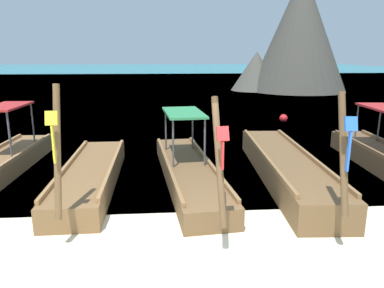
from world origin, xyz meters
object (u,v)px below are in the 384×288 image
(longtail_boat_violet_ribbon, at_px, (1,163))
(longtail_boat_red_ribbon, at_px, (188,170))
(longtail_boat_yellow_ribbon, at_px, (91,175))
(mooring_buoy_near, at_px, (283,118))
(longtail_boat_blue_ribbon, at_px, (285,167))
(karst_rock, at_px, (296,35))

(longtail_boat_violet_ribbon, distance_m, longtail_boat_red_ribbon, 5.34)
(longtail_boat_yellow_ribbon, height_order, mooring_buoy_near, longtail_boat_yellow_ribbon)
(longtail_boat_violet_ribbon, xyz_separation_m, longtail_boat_yellow_ribbon, (2.72, -1.15, -0.04))
(longtail_boat_violet_ribbon, xyz_separation_m, mooring_buoy_near, (10.58, 7.37, -0.12))
(longtail_boat_yellow_ribbon, height_order, longtail_boat_blue_ribbon, longtail_boat_yellow_ribbon)
(longtail_boat_violet_ribbon, xyz_separation_m, longtail_boat_blue_ribbon, (7.88, -1.01, 0.01))
(longtail_boat_blue_ribbon, xyz_separation_m, mooring_buoy_near, (2.70, 8.38, -0.14))
(longtail_boat_yellow_ribbon, height_order, longtail_boat_red_ribbon, longtail_boat_yellow_ribbon)
(longtail_boat_yellow_ribbon, distance_m, longtail_boat_red_ribbon, 2.53)
(longtail_boat_violet_ribbon, height_order, longtail_boat_red_ribbon, longtail_boat_violet_ribbon)
(longtail_boat_violet_ribbon, relative_size, mooring_buoy_near, 15.95)
(longtail_boat_yellow_ribbon, distance_m, mooring_buoy_near, 11.59)
(longtail_boat_violet_ribbon, height_order, longtail_boat_yellow_ribbon, longtail_boat_yellow_ribbon)
(longtail_boat_violet_ribbon, xyz_separation_m, karst_rock, (16.60, 23.19, 4.70))
(longtail_boat_red_ribbon, xyz_separation_m, mooring_buoy_near, (5.33, 8.38, -0.11))
(longtail_boat_violet_ribbon, distance_m, longtail_boat_blue_ribbon, 7.95)
(longtail_boat_violet_ribbon, relative_size, karst_rock, 0.61)
(longtail_boat_red_ribbon, xyz_separation_m, longtail_boat_blue_ribbon, (2.64, 0.00, 0.03))
(longtail_boat_blue_ribbon, bearing_deg, longtail_boat_yellow_ribbon, -178.47)
(longtail_boat_red_ribbon, bearing_deg, karst_rock, 64.87)
(longtail_boat_red_ribbon, relative_size, karst_rock, 0.64)
(longtail_boat_yellow_ribbon, xyz_separation_m, longtail_boat_blue_ribbon, (5.17, 0.14, 0.06))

